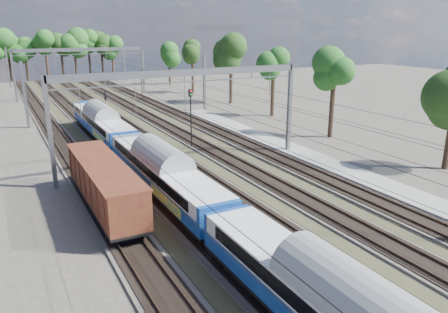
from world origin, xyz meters
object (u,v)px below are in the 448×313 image
freight_boxcar (104,183)px  signal_near (191,111)px  worker (106,96)px  emu_train (164,168)px  signal_far (141,82)px

freight_boxcar → signal_near: bearing=46.1°
worker → freight_boxcar: bearing=163.1°
emu_train → freight_boxcar: emu_train is taller
freight_boxcar → signal_far: bearing=69.4°
freight_boxcar → signal_near: signal_near is taller
signal_near → signal_far: 33.92m
emu_train → signal_near: size_ratio=9.47×
emu_train → worker: size_ratio=30.54×
worker → signal_far: (6.07, -1.68, 2.35)m
freight_boxcar → signal_near: size_ratio=2.08×
emu_train → freight_boxcar: size_ratio=4.55×
signal_far → signal_near: bearing=-100.2°
freight_boxcar → signal_far: 49.35m
worker → signal_near: signal_near is taller
worker → signal_far: bearing=-109.1°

